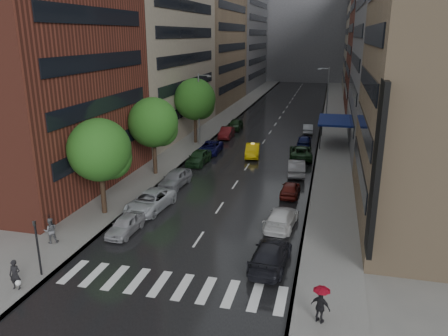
% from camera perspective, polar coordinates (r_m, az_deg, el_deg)
% --- Properties ---
extents(ground, '(220.00, 220.00, 0.00)m').
position_cam_1_polar(ground, '(27.75, -5.84, -12.83)').
color(ground, gray).
rests_on(ground, ground).
extents(road, '(14.00, 140.00, 0.01)m').
position_cam_1_polar(road, '(74.35, 7.12, 6.26)').
color(road, black).
rests_on(road, ground).
extents(sidewalk_left, '(4.00, 140.00, 0.15)m').
position_cam_1_polar(sidewalk_left, '(75.88, 0.32, 6.66)').
color(sidewalk_left, gray).
rests_on(sidewalk_left, ground).
extents(sidewalk_right, '(4.00, 140.00, 0.15)m').
position_cam_1_polar(sidewalk_right, '(73.87, 14.10, 5.86)').
color(sidewalk_right, gray).
rests_on(sidewalk_right, ground).
extents(crosswalk, '(13.15, 2.80, 0.01)m').
position_cam_1_polar(crosswalk, '(26.08, -6.91, -14.96)').
color(crosswalk, silver).
rests_on(crosswalk, ground).
extents(buildings_left, '(8.00, 108.00, 38.00)m').
position_cam_1_polar(buildings_left, '(84.69, -2.37, 18.55)').
color(buildings_left, maroon).
rests_on(buildings_left, ground).
extents(buildings_right, '(8.05, 109.10, 36.00)m').
position_cam_1_polar(buildings_right, '(79.57, 19.44, 17.05)').
color(buildings_right, '#937A5B').
rests_on(buildings_right, ground).
extents(building_far, '(40.00, 14.00, 32.00)m').
position_cam_1_polar(building_far, '(140.85, 10.89, 17.68)').
color(building_far, slate).
rests_on(building_far, ground).
extents(tree_near, '(4.87, 4.87, 7.76)m').
position_cam_1_polar(tree_near, '(34.75, -15.96, 2.26)').
color(tree_near, '#382619').
rests_on(tree_near, ground).
extents(tree_mid, '(4.97, 4.97, 7.92)m').
position_cam_1_polar(tree_mid, '(43.99, -9.24, 5.88)').
color(tree_mid, '#382619').
rests_on(tree_mid, ground).
extents(tree_far, '(5.33, 5.33, 8.49)m').
position_cam_1_polar(tree_far, '(56.69, -3.83, 8.94)').
color(tree_far, '#382619').
rests_on(tree_far, ground).
extents(taxi, '(2.10, 4.68, 1.49)m').
position_cam_1_polar(taxi, '(51.33, 3.76, 2.31)').
color(taxi, yellow).
rests_on(taxi, ground).
extents(parked_cars_left, '(3.08, 41.32, 1.58)m').
position_cam_1_polar(parked_cars_left, '(47.47, -3.63, 1.09)').
color(parked_cars_left, '#9B9BA0').
rests_on(parked_cars_left, ground).
extents(parked_cars_right, '(3.01, 44.03, 1.60)m').
position_cam_1_polar(parked_cars_right, '(43.77, 9.26, -0.51)').
color(parked_cars_right, black).
rests_on(parked_cars_right, ground).
extents(ped_bag_walker, '(0.71, 0.51, 1.74)m').
position_cam_1_polar(ped_bag_walker, '(27.48, -25.60, -12.52)').
color(ped_bag_walker, black).
rests_on(ped_bag_walker, sidewalk_left).
extents(ped_black_umbrella, '(1.10, 1.06, 2.09)m').
position_cam_1_polar(ped_black_umbrella, '(32.00, -21.78, -7.06)').
color(ped_black_umbrella, '#57585D').
rests_on(ped_black_umbrella, sidewalk_left).
extents(ped_red_umbrella, '(1.09, 0.82, 2.01)m').
position_cam_1_polar(ped_red_umbrella, '(22.74, 12.55, -16.65)').
color(ped_red_umbrella, black).
rests_on(ped_red_umbrella, sidewalk_right).
extents(traffic_light, '(0.18, 0.15, 3.45)m').
position_cam_1_polar(traffic_light, '(27.83, -23.21, -8.97)').
color(traffic_light, black).
rests_on(traffic_light, sidewalk_left).
extents(street_lamp_left, '(1.74, 0.22, 9.00)m').
position_cam_1_polar(street_lamp_left, '(55.70, -3.22, 7.85)').
color(street_lamp_left, gray).
rests_on(street_lamp_left, sidewalk_left).
extents(street_lamp_right, '(1.74, 0.22, 9.00)m').
position_cam_1_polar(street_lamp_right, '(68.17, 13.28, 9.12)').
color(street_lamp_right, gray).
rests_on(street_lamp_right, sidewalk_right).
extents(awning, '(4.00, 8.00, 3.12)m').
position_cam_1_polar(awning, '(58.56, 14.22, 6.07)').
color(awning, navy).
rests_on(awning, sidewalk_right).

